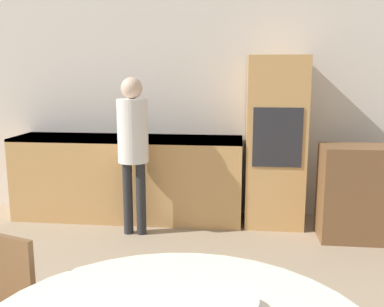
% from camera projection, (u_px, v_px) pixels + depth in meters
% --- Properties ---
extents(wall_back, '(6.01, 0.05, 2.60)m').
position_uv_depth(wall_back, '(209.00, 102.00, 4.91)').
color(wall_back, silver).
rests_on(wall_back, ground_plane).
extents(kitchen_counter, '(2.54, 0.60, 0.93)m').
position_uv_depth(kitchen_counter, '(128.00, 177.00, 4.82)').
color(kitchen_counter, tan).
rests_on(kitchen_counter, ground_plane).
extents(oven_unit, '(0.61, 0.59, 1.80)m').
position_uv_depth(oven_unit, '(275.00, 142.00, 4.57)').
color(oven_unit, tan).
rests_on(oven_unit, ground_plane).
extents(sideboard, '(0.93, 0.45, 0.94)m').
position_uv_depth(sideboard, '(368.00, 193.00, 4.17)').
color(sideboard, brown).
rests_on(sideboard, ground_plane).
extents(person_standing, '(0.30, 0.30, 1.59)m').
position_uv_depth(person_standing, '(133.00, 138.00, 4.22)').
color(person_standing, '#262628').
rests_on(person_standing, ground_plane).
extents(bowl_centre, '(0.18, 0.18, 0.04)m').
position_uv_depth(bowl_centre, '(235.00, 305.00, 1.57)').
color(bowl_centre, white).
rests_on(bowl_centre, dining_table).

